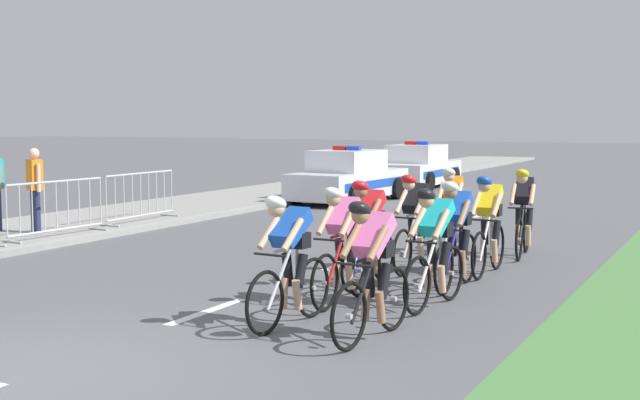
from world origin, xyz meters
TOP-DOWN VIEW (x-y plane):
  - ground_plane at (0.00, 0.00)m, footprint 160.00×160.00m
  - sidewalk_slab at (-7.25, 14.00)m, footprint 3.67×60.00m
  - kerb_edge at (-5.49, 14.00)m, footprint 0.16×60.00m
  - lane_markings_centre at (0.00, 8.86)m, footprint 0.14×21.60m
  - cyclist_lead at (1.27, 2.67)m, footprint 0.44×1.72m
  - cyclist_second at (2.36, 2.52)m, footprint 0.44×1.72m
  - cyclist_third at (1.30, 3.99)m, footprint 0.42×1.72m
  - cyclist_fourth at (2.42, 4.33)m, footprint 0.45×1.72m
  - cyclist_fifth at (1.15, 5.16)m, footprint 0.42×1.72m
  - cyclist_sixth at (2.30, 5.58)m, footprint 0.42×1.72m
  - cyclist_seventh at (1.29, 6.61)m, footprint 0.42×1.72m
  - cyclist_eighth at (2.39, 6.86)m, footprint 0.42×1.72m
  - cyclist_ninth at (1.24, 8.58)m, footprint 0.44×1.72m
  - cyclist_tenth at (2.45, 8.79)m, footprint 0.45×1.72m
  - police_car_nearest at (-4.36, 16.24)m, footprint 2.16×4.48m
  - police_car_second at (-4.36, 21.83)m, footprint 2.04×4.42m
  - crowd_barrier_middle at (-5.95, 6.44)m, footprint 0.65×2.32m
  - crowd_barrier_rear at (-6.06, 9.09)m, footprint 0.55×2.32m
  - spectator_closest at (-6.67, 6.62)m, footprint 0.50×0.35m

SIDE VIEW (x-z plane):
  - ground_plane at x=0.00m, z-range 0.00..0.00m
  - lane_markings_centre at x=0.00m, z-range 0.00..0.01m
  - sidewalk_slab at x=-7.25m, z-range 0.00..0.12m
  - kerb_edge at x=-5.49m, z-range 0.00..0.13m
  - crowd_barrier_middle at x=-5.95m, z-range 0.11..1.18m
  - crowd_barrier_rear at x=-6.06m, z-range 0.11..1.18m
  - police_car_nearest at x=-4.36m, z-range -0.12..1.48m
  - police_car_second at x=-4.36m, z-range -0.12..1.48m
  - cyclist_lead at x=1.27m, z-range 0.00..1.57m
  - cyclist_second at x=2.36m, z-range 0.00..1.57m
  - cyclist_third at x=1.30m, z-range 0.00..1.57m
  - cyclist_fourth at x=2.42m, z-range 0.00..1.57m
  - cyclist_fifth at x=1.15m, z-range 0.00..1.57m
  - cyclist_sixth at x=2.30m, z-range 0.00..1.57m
  - cyclist_seventh at x=1.29m, z-range 0.00..1.57m
  - cyclist_eighth at x=2.39m, z-range 0.00..1.57m
  - cyclist_ninth at x=1.24m, z-range 0.00..1.57m
  - cyclist_tenth at x=2.45m, z-range 0.00..1.57m
  - spectator_closest at x=-6.67m, z-range 0.25..1.92m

